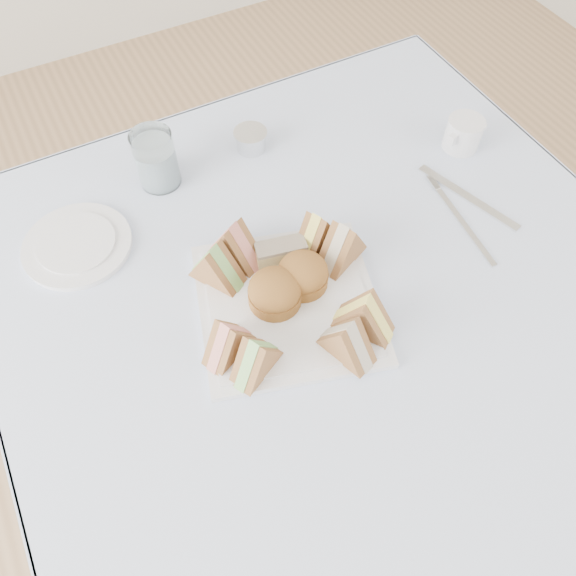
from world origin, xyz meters
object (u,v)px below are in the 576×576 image
table (323,391)px  serving_plate (288,304)px  water_glass (156,159)px  creamer_jug (463,134)px

table → serving_plate: 0.39m
water_glass → serving_plate: bearing=-77.2°
creamer_jug → serving_plate: bearing=-178.0°
serving_plate → water_glass: (-0.08, 0.34, 0.05)m
table → creamer_jug: 0.58m
table → serving_plate: (-0.08, 0.02, 0.38)m
table → creamer_jug: size_ratio=13.48×
creamer_jug → water_glass: bearing=143.7°
water_glass → creamer_jug: bearing=-18.5°
table → water_glass: bearing=113.4°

